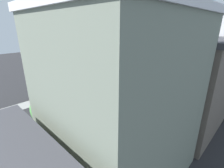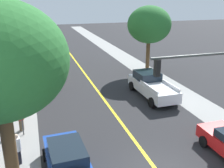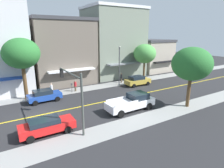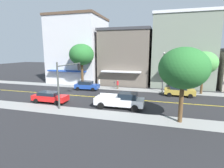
{
  "view_description": "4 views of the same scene",
  "coord_description": "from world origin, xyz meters",
  "px_view_note": "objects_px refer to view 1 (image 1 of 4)",
  "views": [
    {
      "loc": [
        -20.59,
        26.43,
        12.32
      ],
      "look_at": [
        -0.95,
        6.32,
        2.39
      ],
      "focal_mm": 26.35,
      "sensor_mm": 36.0,
      "label": 1
    },
    {
      "loc": [
        -5.22,
        -9.22,
        8.08
      ],
      "look_at": [
        -0.44,
        6.13,
        2.58
      ],
      "focal_mm": 41.54,
      "sensor_mm": 36.0,
      "label": 2
    },
    {
      "loc": [
        20.07,
        -3.05,
        8.63
      ],
      "look_at": [
        0.15,
        9.03,
        2.27
      ],
      "focal_mm": 29.9,
      "sensor_mm": 36.0,
      "label": 3
    },
    {
      "loc": [
        23.92,
        13.91,
        6.76
      ],
      "look_at": [
        -0.74,
        6.91,
        1.97
      ],
      "focal_mm": 28.21,
      "sensor_mm": 36.0,
      "label": 4
    }
  ],
  "objects_px": {
    "street_lamp": "(97,96)",
    "gold_sedan_left_curb": "(73,120)",
    "traffic_light_mast": "(107,68)",
    "pedestrian_white_shirt": "(148,94)",
    "red_sedan_right_curb": "(115,79)",
    "fire_hydrant": "(151,94)",
    "street_tree_left_near": "(53,107)",
    "parking_meter": "(137,99)",
    "white_pickup_truck": "(83,89)",
    "street_tree_left_far": "(160,63)",
    "street_tree_right_corner": "(40,71)",
    "pedestrian_black_shirt": "(96,123)",
    "blue_sedan_left_curb": "(142,89)",
    "pedestrian_red_shirt": "(135,101)"
  },
  "relations": [
    {
      "from": "street_tree_left_far",
      "to": "pedestrian_black_shirt",
      "type": "xyz_separation_m",
      "value": [
        -0.55,
        15.8,
        -5.15
      ]
    },
    {
      "from": "fire_hydrant",
      "to": "pedestrian_black_shirt",
      "type": "xyz_separation_m",
      "value": [
        -0.77,
        14.12,
        0.58
      ]
    },
    {
      "from": "pedestrian_white_shirt",
      "to": "white_pickup_truck",
      "type": "bearing_deg",
      "value": 57.04
    },
    {
      "from": "fire_hydrant",
      "to": "white_pickup_truck",
      "type": "bearing_deg",
      "value": 39.08
    },
    {
      "from": "street_tree_left_far",
      "to": "parking_meter",
      "type": "xyz_separation_m",
      "value": [
        0.11,
        6.31,
        -5.21
      ]
    },
    {
      "from": "street_tree_left_far",
      "to": "pedestrian_red_shirt",
      "type": "height_order",
      "value": "street_tree_left_far"
    },
    {
      "from": "traffic_light_mast",
      "to": "pedestrian_black_shirt",
      "type": "relative_size",
      "value": 3.41
    },
    {
      "from": "traffic_light_mast",
      "to": "pedestrian_white_shirt",
      "type": "relative_size",
      "value": 3.56
    },
    {
      "from": "blue_sedan_left_curb",
      "to": "white_pickup_truck",
      "type": "xyz_separation_m",
      "value": [
        8.17,
        8.04,
        0.14
      ]
    },
    {
      "from": "street_tree_right_corner",
      "to": "parking_meter",
      "type": "xyz_separation_m",
      "value": [
        -12.86,
        -10.07,
        -4.32
      ]
    },
    {
      "from": "white_pickup_truck",
      "to": "pedestrian_black_shirt",
      "type": "distance_m",
      "value": 12.39
    },
    {
      "from": "street_tree_left_near",
      "to": "white_pickup_truck",
      "type": "xyz_separation_m",
      "value": [
        10.55,
        -10.84,
        -4.0
      ]
    },
    {
      "from": "pedestrian_black_shirt",
      "to": "pedestrian_white_shirt",
      "type": "height_order",
      "value": "pedestrian_black_shirt"
    },
    {
      "from": "parking_meter",
      "to": "street_lamp",
      "type": "xyz_separation_m",
      "value": [
        0.28,
        8.38,
        3.18
      ]
    },
    {
      "from": "street_tree_left_far",
      "to": "white_pickup_truck",
      "type": "relative_size",
      "value": 1.37
    },
    {
      "from": "gold_sedan_left_curb",
      "to": "white_pickup_truck",
      "type": "distance_m",
      "value": 10.84
    },
    {
      "from": "street_tree_left_near",
      "to": "blue_sedan_left_curb",
      "type": "bearing_deg",
      "value": -82.84
    },
    {
      "from": "red_sedan_right_curb",
      "to": "pedestrian_white_shirt",
      "type": "bearing_deg",
      "value": 74.54
    },
    {
      "from": "parking_meter",
      "to": "pedestrian_white_shirt",
      "type": "height_order",
      "value": "pedestrian_white_shirt"
    },
    {
      "from": "street_tree_left_far",
      "to": "pedestrian_white_shirt",
      "type": "height_order",
      "value": "street_tree_left_far"
    },
    {
      "from": "street_tree_left_near",
      "to": "pedestrian_red_shirt",
      "type": "distance_m",
      "value": 14.41
    },
    {
      "from": "street_tree_right_corner",
      "to": "pedestrian_black_shirt",
      "type": "height_order",
      "value": "street_tree_right_corner"
    },
    {
      "from": "street_tree_left_near",
      "to": "white_pickup_truck",
      "type": "height_order",
      "value": "street_tree_left_near"
    },
    {
      "from": "traffic_light_mast",
      "to": "red_sedan_right_curb",
      "type": "distance_m",
      "value": 4.0
    },
    {
      "from": "street_tree_left_far",
      "to": "pedestrian_red_shirt",
      "type": "distance_m",
      "value": 8.68
    },
    {
      "from": "traffic_light_mast",
      "to": "white_pickup_truck",
      "type": "relative_size",
      "value": 1.01
    },
    {
      "from": "street_lamp",
      "to": "gold_sedan_left_curb",
      "type": "relative_size",
      "value": 1.48
    },
    {
      "from": "traffic_light_mast",
      "to": "red_sedan_right_curb",
      "type": "xyz_separation_m",
      "value": [
        0.07,
        -2.64,
        -3.0
      ]
    },
    {
      "from": "fire_hydrant",
      "to": "street_tree_left_far",
      "type": "bearing_deg",
      "value": -97.54
    },
    {
      "from": "white_pickup_truck",
      "to": "street_tree_left_far",
      "type": "bearing_deg",
      "value": 132.86
    },
    {
      "from": "traffic_light_mast",
      "to": "pedestrian_white_shirt",
      "type": "height_order",
      "value": "traffic_light_mast"
    },
    {
      "from": "street_tree_right_corner",
      "to": "pedestrian_white_shirt",
      "type": "relative_size",
      "value": 4.27
    },
    {
      "from": "fire_hydrant",
      "to": "pedestrian_black_shirt",
      "type": "height_order",
      "value": "pedestrian_black_shirt"
    },
    {
      "from": "gold_sedan_left_curb",
      "to": "pedestrian_black_shirt",
      "type": "bearing_deg",
      "value": 117.37
    },
    {
      "from": "street_tree_left_near",
      "to": "parking_meter",
      "type": "xyz_separation_m",
      "value": [
        0.31,
        -14.42,
        -4.07
      ]
    },
    {
      "from": "parking_meter",
      "to": "blue_sedan_left_curb",
      "type": "distance_m",
      "value": 4.92
    },
    {
      "from": "red_sedan_right_curb",
      "to": "white_pickup_truck",
      "type": "distance_m",
      "value": 9.62
    },
    {
      "from": "street_tree_right_corner",
      "to": "street_tree_left_near",
      "type": "bearing_deg",
      "value": 161.72
    },
    {
      "from": "street_tree_left_far",
      "to": "blue_sedan_left_curb",
      "type": "distance_m",
      "value": 6.0
    },
    {
      "from": "street_tree_left_near",
      "to": "street_lamp",
      "type": "xyz_separation_m",
      "value": [
        0.59,
        -6.04,
        -0.89
      ]
    },
    {
      "from": "street_tree_left_far",
      "to": "white_pickup_truck",
      "type": "bearing_deg",
      "value": 43.73
    },
    {
      "from": "fire_hydrant",
      "to": "gold_sedan_left_curb",
      "type": "relative_size",
      "value": 0.17
    },
    {
      "from": "street_tree_left_near",
      "to": "red_sedan_right_curb",
      "type": "relative_size",
      "value": 1.42
    },
    {
      "from": "street_tree_right_corner",
      "to": "white_pickup_truck",
      "type": "height_order",
      "value": "street_tree_right_corner"
    },
    {
      "from": "traffic_light_mast",
      "to": "pedestrian_red_shirt",
      "type": "distance_m",
      "value": 11.71
    },
    {
      "from": "pedestrian_red_shirt",
      "to": "pedestrian_white_shirt",
      "type": "distance_m",
      "value": 3.57
    },
    {
      "from": "street_tree_left_far",
      "to": "blue_sedan_left_curb",
      "type": "bearing_deg",
      "value": 40.46
    },
    {
      "from": "street_lamp",
      "to": "blue_sedan_left_curb",
      "type": "bearing_deg",
      "value": -82.09
    },
    {
      "from": "parking_meter",
      "to": "white_pickup_truck",
      "type": "xyz_separation_m",
      "value": [
        10.24,
        3.58,
        0.07
      ]
    },
    {
      "from": "traffic_light_mast",
      "to": "blue_sedan_left_curb",
      "type": "distance_m",
      "value": 9.02
    }
  ]
}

